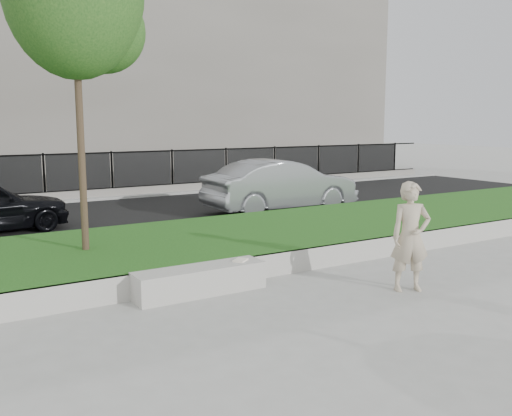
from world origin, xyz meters
TOP-DOWN VIEW (x-y plane):
  - ground at (0.00, 0.00)m, footprint 90.00×90.00m
  - grass_bank at (0.00, 3.00)m, footprint 34.00×4.00m
  - grass_kerb at (0.00, 1.04)m, footprint 34.00×0.08m
  - street at (0.00, 8.50)m, footprint 34.00×7.00m
  - far_pavement at (0.00, 13.00)m, footprint 34.00×3.00m
  - iron_fence at (0.00, 12.00)m, footprint 32.00×0.30m
  - building_facade at (0.00, 20.00)m, footprint 34.00×10.00m
  - stone_bench at (-0.60, 0.80)m, footprint 2.09×0.52m
  - man at (2.29, -0.77)m, footprint 0.74×0.64m
  - book at (0.12, 0.79)m, footprint 0.30×0.29m
  - car_silver at (4.88, 6.64)m, footprint 4.53×1.60m

SIDE VIEW (x-z plane):
  - ground at x=0.00m, z-range 0.00..0.00m
  - street at x=0.00m, z-range 0.00..0.04m
  - far_pavement at x=0.00m, z-range 0.00..0.12m
  - grass_bank at x=0.00m, z-range 0.00..0.40m
  - grass_kerb at x=0.00m, z-range 0.00..0.40m
  - stone_bench at x=-0.60m, z-range 0.00..0.43m
  - book at x=0.12m, z-range 0.43..0.46m
  - iron_fence at x=0.00m, z-range -0.21..1.29m
  - car_silver at x=4.88m, z-range 0.04..1.53m
  - man at x=2.29m, z-range 0.00..1.73m
  - building_facade at x=0.00m, z-range 0.00..10.00m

